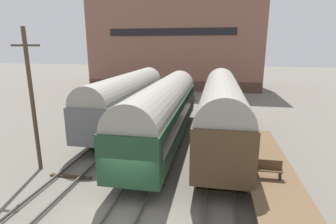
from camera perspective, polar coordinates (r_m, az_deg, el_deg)
ground_plane at (r=13.04m, az=-9.70°, el=-21.59°), size 200.00×200.00×0.00m
track_left at (r=14.87m, az=-26.56°, el=-17.47°), size 2.60×60.00×0.26m
track_middle at (r=12.96m, az=-9.73°, el=-21.07°), size 2.60×60.00×0.26m
train_car_green at (r=20.43m, az=-0.82°, el=0.74°), size 3.13×17.79×5.08m
train_car_grey at (r=25.42m, az=-8.72°, el=3.25°), size 3.09×16.81×5.10m
train_car_brown at (r=20.72m, az=11.53°, el=1.13°), size 3.13×17.59×5.36m
station_platform at (r=14.81m, az=21.79°, el=-13.10°), size 2.52×15.52×1.13m
bench at (r=14.34m, az=20.87°, el=-11.39°), size 1.40×0.40×0.91m
utility_pole at (r=17.62m, az=-27.48°, el=2.44°), size 1.80×0.24×8.67m
warehouse_building at (r=51.84m, az=1.87°, el=15.68°), size 30.79×12.37×18.16m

